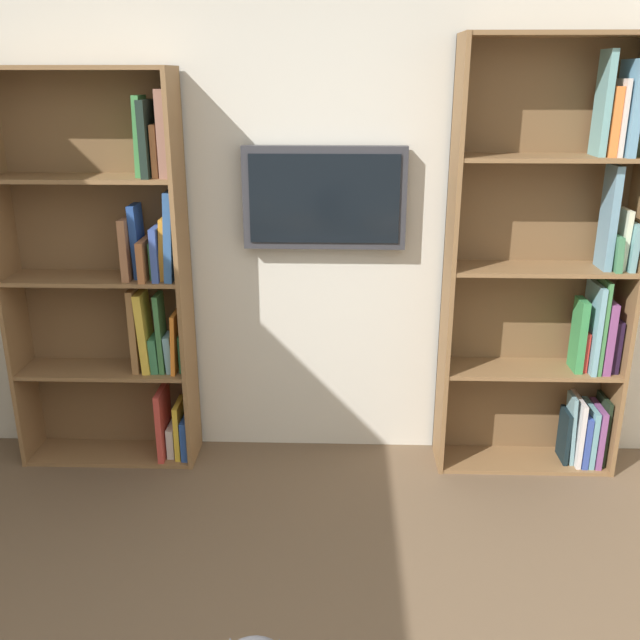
{
  "coord_description": "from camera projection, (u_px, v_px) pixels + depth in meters",
  "views": [
    {
      "loc": [
        -0.13,
        1.27,
        1.94
      ],
      "look_at": [
        -0.06,
        -1.01,
        1.15
      ],
      "focal_mm": 39.29,
      "sensor_mm": 36.0,
      "label": 1
    }
  ],
  "objects": [
    {
      "name": "bookshelf_right",
      "position": [
        119.0,
        278.0,
        3.49
      ],
      "size": [
        0.9,
        0.28,
        1.99
      ],
      "color": "brown",
      "rests_on": "ground"
    },
    {
      "name": "wall_mounted_tv",
      "position": [
        324.0,
        198.0,
        3.41
      ],
      "size": [
        0.8,
        0.07,
        0.5
      ],
      "color": "#333338"
    },
    {
      "name": "wall_back",
      "position": [
        316.0,
        202.0,
        3.5
      ],
      "size": [
        4.52,
        0.06,
        2.7
      ],
      "primitive_type": "cube",
      "color": "beige",
      "rests_on": "ground"
    },
    {
      "name": "bookshelf_left",
      "position": [
        563.0,
        271.0,
        3.41
      ],
      "size": [
        0.9,
        0.28,
        2.13
      ],
      "color": "brown",
      "rests_on": "ground"
    }
  ]
}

